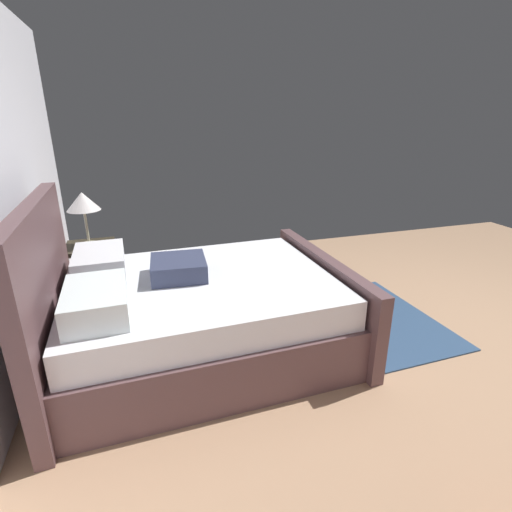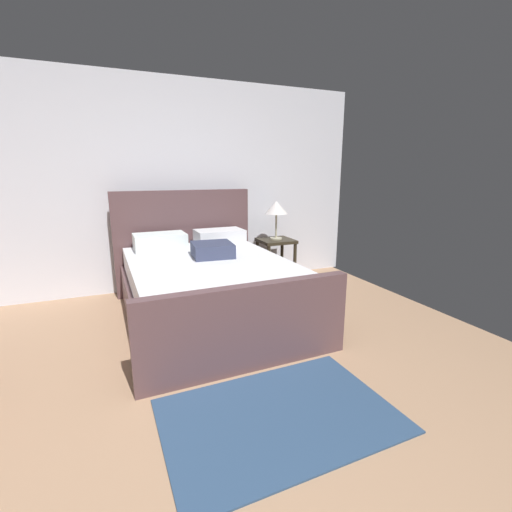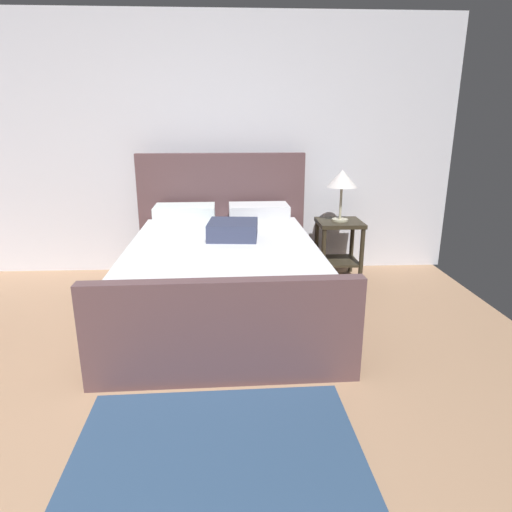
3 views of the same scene
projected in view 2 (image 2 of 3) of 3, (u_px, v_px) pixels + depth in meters
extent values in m
cube|color=silver|center=(144.00, 187.00, 4.30)|extent=(5.70, 0.12, 2.59)
cube|color=brown|center=(210.00, 300.00, 3.56)|extent=(1.60, 2.01, 0.40)
cube|color=brown|center=(185.00, 241.00, 4.38)|extent=(1.67, 0.14, 1.26)
cube|color=brown|center=(249.00, 328.00, 2.60)|extent=(1.67, 0.14, 0.67)
cube|color=white|center=(209.00, 271.00, 3.48)|extent=(1.52, 1.95, 0.22)
cube|color=white|center=(160.00, 242.00, 3.93)|extent=(0.57, 0.37, 0.18)
cube|color=silver|center=(219.00, 237.00, 4.20)|extent=(0.57, 0.37, 0.18)
cube|color=#343B57|center=(212.00, 250.00, 3.61)|extent=(0.43, 0.43, 0.14)
cube|color=#2E271B|center=(276.00, 241.00, 4.68)|extent=(0.44, 0.44, 0.04)
cube|color=#2E271B|center=(276.00, 270.00, 4.77)|extent=(0.40, 0.40, 0.02)
cylinder|color=#2E271B|center=(269.00, 267.00, 4.50)|extent=(0.04, 0.04, 0.56)
cylinder|color=#2E271B|center=(295.00, 264.00, 4.65)|extent=(0.04, 0.04, 0.56)
cylinder|color=#2E271B|center=(257.00, 261.00, 4.85)|extent=(0.04, 0.04, 0.56)
cylinder|color=#2E271B|center=(282.00, 258.00, 4.99)|extent=(0.04, 0.04, 0.56)
cylinder|color=#B7B293|center=(276.00, 238.00, 4.67)|extent=(0.16, 0.16, 0.02)
cylinder|color=#B7B293|center=(276.00, 226.00, 4.63)|extent=(0.02, 0.02, 0.32)
cone|color=silver|center=(276.00, 207.00, 4.57)|extent=(0.30, 0.30, 0.17)
cube|color=navy|center=(279.00, 416.00, 2.16)|extent=(1.43, 0.97, 0.01)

